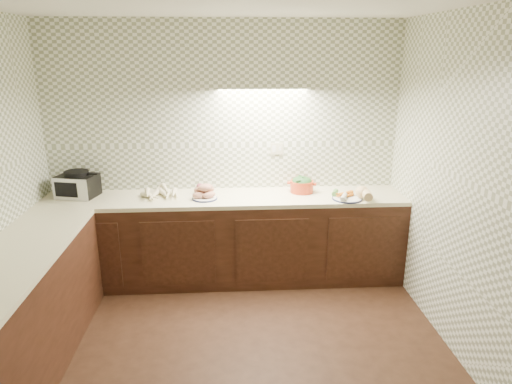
{
  "coord_description": "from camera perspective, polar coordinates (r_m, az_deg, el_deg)",
  "views": [
    {
      "loc": [
        0.04,
        -2.84,
        2.3
      ],
      "look_at": [
        0.3,
        1.25,
        1.02
      ],
      "focal_mm": 32.0,
      "sensor_mm": 36.0,
      "label": 1
    }
  ],
  "objects": [
    {
      "name": "room",
      "position": [
        2.92,
        -4.35,
        4.0
      ],
      "size": [
        3.6,
        3.6,
        2.6
      ],
      "color": "black",
      "rests_on": "ground"
    },
    {
      "name": "dutch_oven",
      "position": [
        4.7,
        5.75,
        0.94
      ],
      "size": [
        0.3,
        0.29,
        0.17
      ],
      "rotation": [
        0.0,
        0.0,
        -0.26
      ],
      "color": "red",
      "rests_on": "counter"
    },
    {
      "name": "parsnip_pile",
      "position": [
        4.61,
        -11.5,
        -0.27
      ],
      "size": [
        0.49,
        0.38,
        0.08
      ],
      "color": "beige",
      "rests_on": "counter"
    },
    {
      "name": "sweet_potato_plate",
      "position": [
        4.5,
        -6.44,
        -0.13
      ],
      "size": [
        0.25,
        0.25,
        0.15
      ],
      "rotation": [
        0.0,
        0.0,
        0.09
      ],
      "color": "#171C43",
      "rests_on": "counter"
    },
    {
      "name": "toaster_oven",
      "position": [
        4.86,
        -21.44,
        0.85
      ],
      "size": [
        0.42,
        0.36,
        0.26
      ],
      "rotation": [
        0.0,
        0.0,
        -0.24
      ],
      "color": "black",
      "rests_on": "counter"
    },
    {
      "name": "veg_plate",
      "position": [
        4.56,
        12.11,
        -0.28
      ],
      "size": [
        0.38,
        0.33,
        0.14
      ],
      "rotation": [
        0.0,
        0.0,
        -0.27
      ],
      "color": "#171C43",
      "rests_on": "counter"
    },
    {
      "name": "onion_bowl",
      "position": [
        4.68,
        -6.86,
        0.29
      ],
      "size": [
        0.14,
        0.14,
        0.11
      ],
      "color": "black",
      "rests_on": "counter"
    },
    {
      "name": "counter",
      "position": [
        4.05,
        -13.72,
        -10.41
      ],
      "size": [
        3.6,
        3.6,
        0.9
      ],
      "color": "black",
      "rests_on": "ground"
    }
  ]
}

